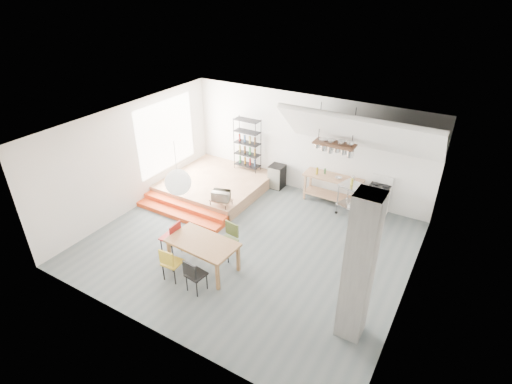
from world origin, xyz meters
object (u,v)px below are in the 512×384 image
Objects in this scene: dining_table at (203,245)px; rolling_cart at (356,198)px; stove at (377,201)px; mini_fridge at (277,176)px.

dining_table is 4.77m from rolling_cart.
rolling_cart is (-0.50, -0.46, 0.17)m from stove.
dining_table is 4.65m from mini_fridge.
rolling_cart is 1.43× the size of mini_fridge.
mini_fridge is at bearing -172.30° from rolling_cart.
stove is 3.36m from mini_fridge.
mini_fridge reaches higher than dining_table.
dining_table is 2.15× the size of mini_fridge.
dining_table is (-2.91, -4.57, 0.22)m from stove.
stove is at bearing 60.15° from rolling_cart.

